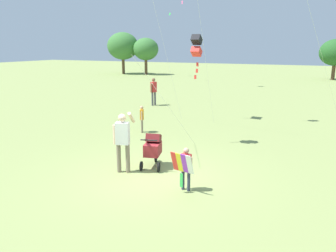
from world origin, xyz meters
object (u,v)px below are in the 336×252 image
child_with_butterfly_kite (185,165)px  person_adult_flyer (123,138)px  person_red_shirt (154,89)px  person_sitting_far (142,117)px  kite_adult_black (196,46)px  stroller (153,147)px

child_with_butterfly_kite → person_adult_flyer: size_ratio=0.62×
person_red_shirt → child_with_butterfly_kite: bearing=-59.4°
person_adult_flyer → person_sitting_far: size_ratio=1.58×
person_red_shirt → kite_adult_black: bearing=-52.7°
child_with_butterfly_kite → person_adult_flyer: person_adult_flyer is taller
child_with_butterfly_kite → person_adult_flyer: (-2.08, 0.44, 0.36)m
person_adult_flyer → stroller: (0.56, 0.76, -0.43)m
person_sitting_far → kite_adult_black: bearing=-14.1°
stroller → kite_adult_black: size_ratio=0.28×
child_with_butterfly_kite → kite_adult_black: kite_adult_black is taller
person_red_shirt → person_adult_flyer: bearing=-67.5°
person_adult_flyer → stroller: person_adult_flyer is taller
child_with_butterfly_kite → person_red_shirt: bearing=120.6°
kite_adult_black → person_sitting_far: (-2.58, 0.65, -2.87)m
child_with_butterfly_kite → kite_adult_black: 5.08m
child_with_butterfly_kite → stroller: bearing=141.6°
stroller → person_sitting_far: bearing=123.5°
kite_adult_black → person_sitting_far: size_ratio=3.49×
person_adult_flyer → stroller: bearing=53.7°
kite_adult_black → person_sitting_far: bearing=165.9°
stroller → person_red_shirt: size_ratio=0.67×
person_adult_flyer → person_sitting_far: person_adult_flyer is taller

